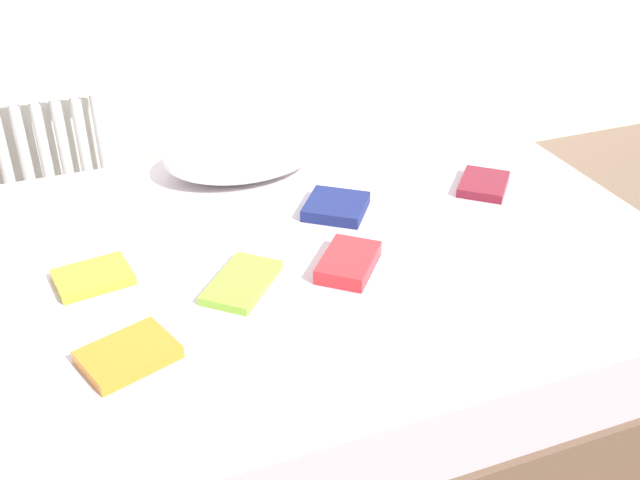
{
  "coord_description": "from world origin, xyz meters",
  "views": [
    {
      "loc": [
        -0.68,
        -1.71,
        1.64
      ],
      "look_at": [
        0.0,
        0.05,
        0.48
      ],
      "focal_mm": 41.89,
      "sensor_mm": 36.0,
      "label": 1
    }
  ],
  "objects_px": {
    "textbook_lime": "(242,282)",
    "textbook_orange": "(128,355)",
    "pillow": "(243,152)",
    "textbook_yellow": "(93,277)",
    "textbook_red": "(348,262)",
    "textbook_navy": "(336,207)",
    "textbook_maroon": "(484,184)",
    "radiator": "(55,153)",
    "bed": "(326,312)"
  },
  "relations": [
    {
      "from": "radiator",
      "to": "textbook_orange",
      "type": "distance_m",
      "value": 1.53
    },
    {
      "from": "textbook_maroon",
      "to": "textbook_orange",
      "type": "bearing_deg",
      "value": 150.64
    },
    {
      "from": "bed",
      "to": "pillow",
      "type": "relative_size",
      "value": 3.73
    },
    {
      "from": "textbook_orange",
      "to": "textbook_yellow",
      "type": "bearing_deg",
      "value": 76.9
    },
    {
      "from": "radiator",
      "to": "textbook_lime",
      "type": "distance_m",
      "value": 1.39
    },
    {
      "from": "bed",
      "to": "textbook_orange",
      "type": "distance_m",
      "value": 0.74
    },
    {
      "from": "textbook_red",
      "to": "textbook_lime",
      "type": "bearing_deg",
      "value": 124.64
    },
    {
      "from": "textbook_yellow",
      "to": "textbook_maroon",
      "type": "bearing_deg",
      "value": -4.37
    },
    {
      "from": "pillow",
      "to": "textbook_lime",
      "type": "xyz_separation_m",
      "value": [
        -0.19,
        -0.64,
        -0.07
      ]
    },
    {
      "from": "textbook_lime",
      "to": "bed",
      "type": "bearing_deg",
      "value": -25.66
    },
    {
      "from": "pillow",
      "to": "textbook_maroon",
      "type": "distance_m",
      "value": 0.81
    },
    {
      "from": "textbook_lime",
      "to": "textbook_orange",
      "type": "distance_m",
      "value": 0.38
    },
    {
      "from": "textbook_maroon",
      "to": "textbook_red",
      "type": "distance_m",
      "value": 0.66
    },
    {
      "from": "textbook_lime",
      "to": "textbook_maroon",
      "type": "distance_m",
      "value": 0.93
    },
    {
      "from": "radiator",
      "to": "textbook_orange",
      "type": "height_order",
      "value": "radiator"
    },
    {
      "from": "textbook_maroon",
      "to": "bed",
      "type": "bearing_deg",
      "value": 142.68
    },
    {
      "from": "pillow",
      "to": "textbook_navy",
      "type": "xyz_separation_m",
      "value": [
        0.19,
        -0.36,
        -0.06
      ]
    },
    {
      "from": "textbook_orange",
      "to": "textbook_yellow",
      "type": "xyz_separation_m",
      "value": [
        -0.04,
        0.36,
        -0.0
      ]
    },
    {
      "from": "bed",
      "to": "textbook_lime",
      "type": "height_order",
      "value": "textbook_lime"
    },
    {
      "from": "textbook_orange",
      "to": "textbook_yellow",
      "type": "height_order",
      "value": "textbook_orange"
    },
    {
      "from": "pillow",
      "to": "textbook_yellow",
      "type": "bearing_deg",
      "value": -139.05
    },
    {
      "from": "textbook_maroon",
      "to": "textbook_orange",
      "type": "distance_m",
      "value": 1.3
    },
    {
      "from": "textbook_maroon",
      "to": "textbook_navy",
      "type": "height_order",
      "value": "textbook_navy"
    },
    {
      "from": "pillow",
      "to": "radiator",
      "type": "bearing_deg",
      "value": 131.24
    },
    {
      "from": "radiator",
      "to": "textbook_yellow",
      "type": "xyz_separation_m",
      "value": [
        0.04,
        -1.16,
        0.14
      ]
    },
    {
      "from": "textbook_lime",
      "to": "textbook_yellow",
      "type": "height_order",
      "value": "textbook_yellow"
    },
    {
      "from": "textbook_lime",
      "to": "textbook_navy",
      "type": "bearing_deg",
      "value": -12.51
    },
    {
      "from": "pillow",
      "to": "textbook_red",
      "type": "distance_m",
      "value": 0.68
    },
    {
      "from": "textbook_navy",
      "to": "textbook_red",
      "type": "bearing_deg",
      "value": -159.71
    },
    {
      "from": "textbook_yellow",
      "to": "textbook_navy",
      "type": "relative_size",
      "value": 1.07
    },
    {
      "from": "textbook_orange",
      "to": "textbook_red",
      "type": "relative_size",
      "value": 1.02
    },
    {
      "from": "radiator",
      "to": "pillow",
      "type": "bearing_deg",
      "value": -48.76
    },
    {
      "from": "bed",
      "to": "pillow",
      "type": "distance_m",
      "value": 0.63
    },
    {
      "from": "radiator",
      "to": "pillow",
      "type": "relative_size",
      "value": 0.98
    },
    {
      "from": "pillow",
      "to": "textbook_lime",
      "type": "distance_m",
      "value": 0.68
    },
    {
      "from": "textbook_red",
      "to": "textbook_navy",
      "type": "height_order",
      "value": "textbook_red"
    },
    {
      "from": "textbook_orange",
      "to": "textbook_yellow",
      "type": "distance_m",
      "value": 0.36
    },
    {
      "from": "radiator",
      "to": "textbook_red",
      "type": "xyz_separation_m",
      "value": [
        0.7,
        -1.35,
        0.14
      ]
    },
    {
      "from": "radiator",
      "to": "textbook_orange",
      "type": "bearing_deg",
      "value": -87.07
    },
    {
      "from": "bed",
      "to": "textbook_yellow",
      "type": "distance_m",
      "value": 0.71
    },
    {
      "from": "textbook_red",
      "to": "bed",
      "type": "bearing_deg",
      "value": 42.18
    },
    {
      "from": "bed",
      "to": "textbook_lime",
      "type": "bearing_deg",
      "value": -156.82
    },
    {
      "from": "pillow",
      "to": "textbook_orange",
      "type": "distance_m",
      "value": 0.99
    },
    {
      "from": "textbook_lime",
      "to": "textbook_maroon",
      "type": "bearing_deg",
      "value": -32.96
    },
    {
      "from": "pillow",
      "to": "bed",
      "type": "bearing_deg",
      "value": -79.45
    },
    {
      "from": "textbook_orange",
      "to": "textbook_maroon",
      "type": "bearing_deg",
      "value": 0.85
    },
    {
      "from": "pillow",
      "to": "textbook_yellow",
      "type": "xyz_separation_m",
      "value": [
        -0.56,
        -0.48,
        -0.06
      ]
    },
    {
      "from": "pillow",
      "to": "textbook_orange",
      "type": "relative_size",
      "value": 2.58
    },
    {
      "from": "bed",
      "to": "textbook_navy",
      "type": "bearing_deg",
      "value": 59.06
    },
    {
      "from": "textbook_lime",
      "to": "textbook_maroon",
      "type": "relative_size",
      "value": 1.24
    }
  ]
}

